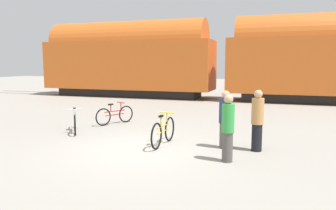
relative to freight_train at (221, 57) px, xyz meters
name	(u,v)px	position (x,y,z in m)	size (l,w,h in m)	color
ground_plane	(139,149)	(0.00, -12.90, -2.71)	(80.00, 80.00, 0.00)	gray
freight_train	(221,57)	(0.00, 0.00, 0.00)	(24.80, 2.90, 5.17)	black
rail_near	(218,101)	(0.00, -0.72, -2.70)	(36.80, 0.07, 0.01)	#4C4238
rail_far	(222,98)	(0.00, 0.72, -2.70)	(36.80, 0.07, 0.01)	#4C4238
bicycle_silver	(75,122)	(-2.97, -11.50, -2.36)	(0.99, 1.42, 0.83)	black
bicycle_maroon	(115,115)	(-2.38, -9.76, -2.36)	(0.84, 1.53, 0.82)	black
bicycle_yellow	(163,132)	(0.45, -12.22, -2.32)	(0.46, 1.76, 0.91)	black
person_in_green	(228,128)	(2.42, -13.24, -1.89)	(0.30, 0.30, 1.61)	#514C47
person_in_tan	(257,120)	(3.02, -12.03, -1.89)	(0.32, 0.32, 1.63)	black
person_in_navy	(225,120)	(2.17, -12.01, -1.92)	(0.34, 0.34, 1.59)	#514C47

